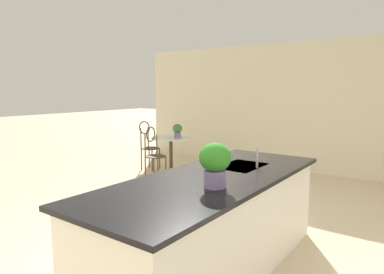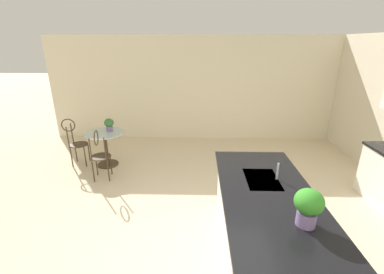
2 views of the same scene
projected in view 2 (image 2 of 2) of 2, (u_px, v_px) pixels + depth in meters
name	position (u px, v px, depth m)	size (l,w,h in m)	color
ground_plane	(193.00, 251.00, 3.32)	(40.00, 40.00, 0.00)	beige
wall_left_window	(197.00, 89.00, 6.85)	(0.12, 7.80, 2.70)	beige
kitchen_island	(269.00, 240.00, 2.86)	(2.80, 1.06, 0.92)	white
bistro_table	(106.00, 146.00, 5.51)	(0.80, 0.80, 0.74)	#3D2D1E
chair_near_window	(99.00, 152.00, 4.86)	(0.51, 0.43, 1.04)	#3D2D1E
chair_by_island	(75.00, 140.00, 5.49)	(0.42, 0.50, 1.04)	#3D2D1E
sink_faucet	(278.00, 171.00, 3.17)	(0.02, 0.02, 0.22)	#B2B5BA
potted_plant_on_table	(109.00, 124.00, 5.46)	(0.20, 0.20, 0.28)	#7A669E
potted_plant_counter_near	(308.00, 205.00, 2.34)	(0.26, 0.26, 0.37)	#7A669E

